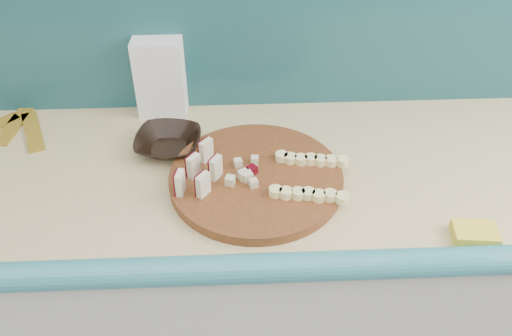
{
  "coord_description": "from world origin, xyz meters",
  "views": [
    {
      "loc": [
        0.27,
        0.48,
        1.77
      ],
      "look_at": [
        0.32,
        1.45,
        0.95
      ],
      "focal_mm": 40.0,
      "sensor_mm": 36.0,
      "label": 1
    }
  ],
  "objects": [
    {
      "name": "kitchen_counter",
      "position": [
        0.1,
        1.5,
        0.46
      ],
      "size": [
        2.2,
        0.63,
        0.91
      ],
      "color": "silver",
      "rests_on": "ground"
    },
    {
      "name": "backsplash",
      "position": [
        0.1,
        1.79,
        1.16
      ],
      "size": [
        2.2,
        0.02,
        0.5
      ],
      "primitive_type": "cube",
      "color": "teal",
      "rests_on": "kitchen_counter"
    },
    {
      "name": "cutting_board",
      "position": [
        0.32,
        1.45,
        0.92
      ],
      "size": [
        0.46,
        0.46,
        0.02
      ],
      "primitive_type": "cylinder",
      "rotation": [
        0.0,
        0.0,
        -0.18
      ],
      "color": "#4E2510",
      "rests_on": "kitchen_counter"
    },
    {
      "name": "apple_wedges",
      "position": [
        0.19,
        1.44,
        0.96
      ],
      "size": [
        0.1,
        0.16,
        0.05
      ],
      "color": "beige",
      "rests_on": "cutting_board"
    },
    {
      "name": "apple_chunks",
      "position": [
        0.29,
        1.46,
        0.94
      ],
      "size": [
        0.05,
        0.06,
        0.02
      ],
      "color": "beige",
      "rests_on": "cutting_board"
    },
    {
      "name": "banana_slices",
      "position": [
        0.44,
        1.43,
        0.94
      ],
      "size": [
        0.19,
        0.17,
        0.02
      ],
      "color": "#FFF39B",
      "rests_on": "cutting_board"
    },
    {
      "name": "brown_bowl",
      "position": [
        0.11,
        1.59,
        0.93
      ],
      "size": [
        0.18,
        0.18,
        0.04
      ],
      "primitive_type": "imported",
      "rotation": [
        0.0,
        0.0,
        -0.14
      ],
      "color": "black",
      "rests_on": "kitchen_counter"
    },
    {
      "name": "flour_bag",
      "position": [
        0.09,
        1.76,
        1.02
      ],
      "size": [
        0.13,
        0.09,
        0.21
      ],
      "primitive_type": "cube",
      "rotation": [
        0.0,
        0.0,
        -0.06
      ],
      "color": "white",
      "rests_on": "kitchen_counter"
    },
    {
      "name": "sponge",
      "position": [
        0.76,
        1.26,
        0.92
      ],
      "size": [
        0.09,
        0.07,
        0.03
      ],
      "primitive_type": "cube",
      "rotation": [
        0.0,
        0.0,
        -0.11
      ],
      "color": "yellow",
      "rests_on": "kitchen_counter"
    },
    {
      "name": "banana_peel",
      "position": [
        -0.3,
        1.69,
        0.91
      ],
      "size": [
        0.25,
        0.21,
        0.01
      ],
      "rotation": [
        0.0,
        0.0,
        -0.33
      ],
      "color": "#B88D23",
      "rests_on": "kitchen_counter"
    }
  ]
}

